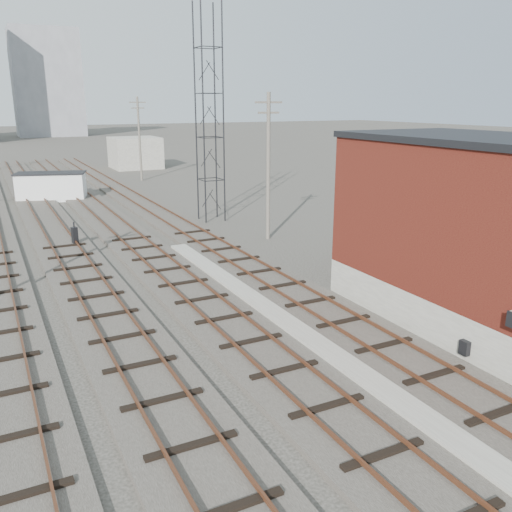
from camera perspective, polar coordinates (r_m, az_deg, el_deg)
ground at (r=62.91m, az=-18.17°, el=7.42°), size 320.00×320.00×0.00m
track_right at (r=43.13m, az=-10.41°, el=4.53°), size 3.20×90.00×0.39m
track_mid_right at (r=42.21m, az=-15.62°, el=3.96°), size 3.20×90.00×0.39m
track_mid_left at (r=41.66m, az=-21.01°, el=3.33°), size 3.20×90.00×0.39m
platform_curb at (r=20.22m, az=4.87°, el=-8.33°), size 0.90×28.00×0.26m
brick_building at (r=22.15m, az=23.56°, el=2.09°), size 6.54×12.20×7.22m
lattice_tower at (r=39.53m, az=-4.93°, el=14.52°), size 1.60×1.60×15.00m
utility_pole_right_a at (r=33.78m, az=1.30°, el=9.75°), size 1.80×0.24×9.00m
utility_pole_right_b at (r=61.81m, az=-12.18°, el=12.19°), size 1.80×0.24×9.00m
apartment_right at (r=152.70m, az=-21.15°, el=16.60°), size 16.00×12.00×26.00m
shed_right at (r=74.22m, az=-12.59°, el=10.56°), size 6.00×6.00×4.00m
switch_stand at (r=34.42m, az=-18.54°, el=2.04°), size 0.39×0.39×1.40m
site_trailer at (r=51.52m, az=-20.73°, el=6.88°), size 6.36×4.19×2.47m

